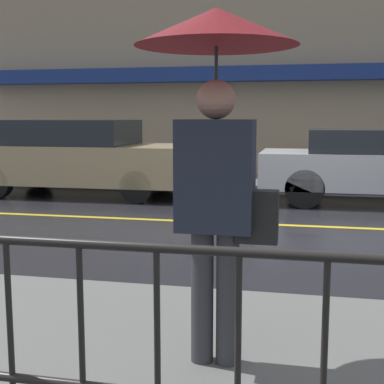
# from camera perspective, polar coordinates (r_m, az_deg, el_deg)

# --- Properties ---
(ground_plane) EXTENTS (80.00, 80.00, 0.00)m
(ground_plane) POSITION_cam_1_polar(r_m,az_deg,el_deg) (7.95, 12.37, -3.59)
(ground_plane) COLOR black
(sidewalk_far) EXTENTS (28.00, 2.13, 0.13)m
(sidewalk_far) POSITION_cam_1_polar(r_m,az_deg,el_deg) (12.41, 12.28, 0.85)
(sidewalk_far) COLOR #60605E
(sidewalk_far) RESTS_ON ground_plane
(lane_marking) EXTENTS (25.20, 0.12, 0.01)m
(lane_marking) POSITION_cam_1_polar(r_m,az_deg,el_deg) (7.95, 12.37, -3.56)
(lane_marking) COLOR gold
(lane_marking) RESTS_ON ground_plane
(building_storefront) EXTENTS (28.00, 0.85, 6.05)m
(building_storefront) POSITION_cam_1_polar(r_m,az_deg,el_deg) (13.58, 12.65, 13.86)
(building_storefront) COLOR gray
(building_storefront) RESTS_ON ground_plane
(railing_foreground) EXTENTS (12.00, 0.04, 1.01)m
(railing_foreground) POSITION_cam_1_polar(r_m,az_deg,el_deg) (1.95, 13.89, -17.29)
(railing_foreground) COLOR black
(railing_foreground) RESTS_ON sidewalk_near
(pedestrian) EXTENTS (0.91, 0.91, 2.04)m
(pedestrian) POSITION_cam_1_polar(r_m,az_deg,el_deg) (3.02, 2.71, 9.71)
(pedestrian) COLOR #333338
(pedestrian) RESTS_ON sidewalk_near
(car_tan) EXTENTS (4.61, 1.89, 1.51)m
(car_tan) POSITION_cam_1_polar(r_m,az_deg,el_deg) (11.10, -11.85, 3.70)
(car_tan) COLOR tan
(car_tan) RESTS_ON ground_plane
(car_silver) EXTENTS (4.25, 1.71, 1.35)m
(car_silver) POSITION_cam_1_polar(r_m,az_deg,el_deg) (10.24, 19.19, 2.76)
(car_silver) COLOR #B2B5BA
(car_silver) RESTS_ON ground_plane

